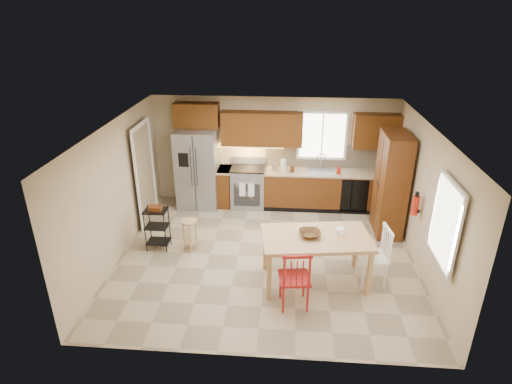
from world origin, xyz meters
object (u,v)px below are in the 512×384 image
object	(u,v)px
pantry	(391,185)
table_bowl	(310,236)
dining_table	(315,260)
table_jar	(340,233)
bar_stool	(190,235)
refrigerator	(198,169)
fire_extinguisher	(415,206)
range_stove	(248,187)
utility_cart	(157,228)
chair_white	(372,256)
chair_red	(294,277)
soap_bottle	(339,170)

from	to	relation	value
pantry	table_bowl	bearing A→B (deg)	-131.52
dining_table	table_jar	size ratio (longest dim) A/B	10.30
bar_stool	refrigerator	bearing A→B (deg)	120.43
table_bowl	fire_extinguisher	bearing A→B (deg)	24.35
range_stove	table_bowl	size ratio (longest dim) A/B	2.56
range_stove	table_jar	size ratio (longest dim) A/B	5.34
bar_stool	utility_cart	world-z (taller)	utility_cart
table_bowl	bar_stool	world-z (taller)	table_bowl
table_bowl	bar_stool	distance (m)	2.45
fire_extinguisher	bar_stool	bearing A→B (deg)	-179.99
fire_extinguisher	table_jar	xyz separation A→B (m)	(-1.39, -0.74, -0.19)
chair_white	utility_cart	distance (m)	4.00
pantry	table_bowl	world-z (taller)	pantry
chair_red	chair_white	world-z (taller)	same
table_bowl	dining_table	bearing A→B (deg)	0.00
refrigerator	dining_table	size ratio (longest dim) A/B	1.03
table_jar	fire_extinguisher	bearing A→B (deg)	28.17
table_bowl	pantry	bearing A→B (deg)	48.48
chair_red	table_bowl	size ratio (longest dim) A/B	2.90
range_stove	utility_cart	xyz separation A→B (m)	(-1.56, -2.04, -0.03)
range_stove	soap_bottle	world-z (taller)	soap_bottle
dining_table	table_bowl	size ratio (longest dim) A/B	4.94
bar_stool	utility_cart	distance (m)	0.64
fire_extinguisher	bar_stool	xyz separation A→B (m)	(-4.11, -0.00, -0.79)
range_stove	chair_red	size ratio (longest dim) A/B	0.88
soap_bottle	range_stove	bearing A→B (deg)	177.60
fire_extinguisher	table_bowl	bearing A→B (deg)	-155.65
range_stove	chair_white	world-z (taller)	chair_white
fire_extinguisher	table_bowl	size ratio (longest dim) A/B	1.00
utility_cart	fire_extinguisher	bearing A→B (deg)	0.87
table_bowl	bar_stool	xyz separation A→B (m)	(-2.22, 0.85, -0.56)
range_stove	pantry	distance (m)	3.19
fire_extinguisher	bar_stool	size ratio (longest dim) A/B	0.57
refrigerator	dining_table	distance (m)	3.84
dining_table	soap_bottle	bearing A→B (deg)	69.77
chair_red	bar_stool	size ratio (longest dim) A/B	1.66
refrigerator	range_stove	world-z (taller)	refrigerator
soap_bottle	chair_white	xyz separation A→B (m)	(0.33, -2.75, -0.47)
chair_white	pantry	bearing A→B (deg)	-26.29
fire_extinguisher	dining_table	size ratio (longest dim) A/B	0.20
soap_bottle	pantry	world-z (taller)	pantry
refrigerator	table_jar	size ratio (longest dim) A/B	10.56
soap_bottle	pantry	size ratio (longest dim) A/B	0.09
chair_red	utility_cart	size ratio (longest dim) A/B	1.22
fire_extinguisher	soap_bottle	bearing A→B (deg)	120.53
range_stove	table_jar	xyz separation A→B (m)	(1.79, -2.78, 0.45)
chair_red	soap_bottle	bearing A→B (deg)	66.57
dining_table	bar_stool	distance (m)	2.49
table_bowl	refrigerator	bearing A→B (deg)	130.84
dining_table	range_stove	bearing A→B (deg)	108.28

